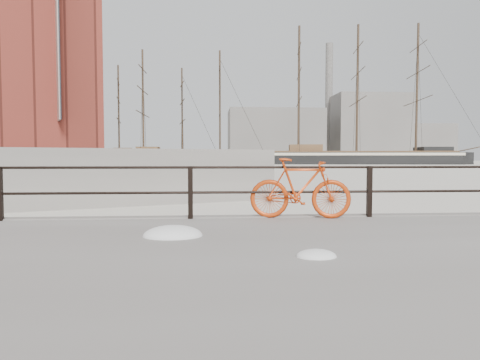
# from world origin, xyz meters

# --- Properties ---
(ground) EXTENTS (400.00, 400.00, 0.00)m
(ground) POSITION_xyz_m (0.00, 0.00, 0.00)
(ground) COLOR white
(ground) RESTS_ON ground
(far_quay) EXTENTS (78.44, 148.07, 1.80)m
(far_quay) POSITION_xyz_m (-40.00, 72.00, 0.90)
(far_quay) COLOR gray
(far_quay) RESTS_ON ground
(guardrail) EXTENTS (28.00, 0.10, 1.00)m
(guardrail) POSITION_xyz_m (0.00, -0.15, 0.85)
(guardrail) COLOR black
(guardrail) RESTS_ON promenade
(bicycle) EXTENTS (1.94, 0.58, 1.16)m
(bicycle) POSITION_xyz_m (-1.40, -0.25, 0.93)
(bicycle) COLOR #C53A0D
(bicycle) RESTS_ON promenade
(barque_black) EXTENTS (60.84, 27.57, 33.29)m
(barque_black) POSITION_xyz_m (31.04, 88.29, 0.00)
(barque_black) COLOR black
(barque_black) RESTS_ON ground
(schooner_mid) EXTENTS (31.26, 13.94, 22.05)m
(schooner_mid) POSITION_xyz_m (-8.00, 71.24, 0.00)
(schooner_mid) COLOR beige
(schooner_mid) RESTS_ON ground
(schooner_left) EXTENTS (27.67, 15.60, 19.73)m
(schooner_left) POSITION_xyz_m (-14.09, 75.18, 0.00)
(schooner_left) COLOR beige
(schooner_left) RESTS_ON ground
(apartment_brick) EXTENTS (27.87, 22.90, 21.20)m
(apartment_brick) POSITION_xyz_m (-54.97, 103.70, 12.40)
(apartment_brick) COLOR brown
(apartment_brick) RESTS_ON far_quay
(industrial_west) EXTENTS (32.00, 18.00, 18.00)m
(industrial_west) POSITION_xyz_m (20.00, 140.00, 9.00)
(industrial_west) COLOR gray
(industrial_west) RESTS_ON ground
(industrial_mid) EXTENTS (26.00, 20.00, 24.00)m
(industrial_mid) POSITION_xyz_m (55.00, 145.00, 12.00)
(industrial_mid) COLOR gray
(industrial_mid) RESTS_ON ground
(industrial_east) EXTENTS (20.00, 16.00, 14.00)m
(industrial_east) POSITION_xyz_m (78.00, 150.00, 7.00)
(industrial_east) COLOR gray
(industrial_east) RESTS_ON ground
(smokestack) EXTENTS (2.80, 2.80, 44.00)m
(smokestack) POSITION_xyz_m (42.00, 150.00, 22.00)
(smokestack) COLOR gray
(smokestack) RESTS_ON ground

